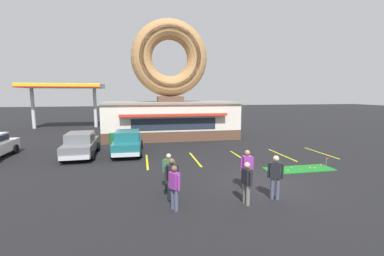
% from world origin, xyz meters
% --- Properties ---
extents(ground_plane, '(160.00, 160.00, 0.00)m').
position_xyz_m(ground_plane, '(0.00, 0.00, 0.00)').
color(ground_plane, black).
extents(donut_shop_building, '(12.30, 6.75, 10.96)m').
position_xyz_m(donut_shop_building, '(-2.65, 13.94, 3.74)').
color(donut_shop_building, brown).
rests_on(donut_shop_building, ground).
extents(putting_mat, '(3.80, 1.27, 0.03)m').
position_xyz_m(putting_mat, '(3.03, 1.75, 0.01)').
color(putting_mat, '#197523').
rests_on(putting_mat, ground).
extents(mini_donut_near_left, '(0.13, 0.13, 0.04)m').
position_xyz_m(mini_donut_near_left, '(2.24, 1.55, 0.05)').
color(mini_donut_near_left, '#D17F47').
rests_on(mini_donut_near_left, putting_mat).
extents(mini_donut_near_right, '(0.13, 0.13, 0.04)m').
position_xyz_m(mini_donut_near_right, '(1.47, 1.37, 0.05)').
color(mini_donut_near_right, brown).
rests_on(mini_donut_near_right, putting_mat).
extents(mini_donut_mid_left, '(0.13, 0.13, 0.04)m').
position_xyz_m(mini_donut_mid_left, '(2.21, 2.05, 0.05)').
color(mini_donut_mid_left, '#E5C666').
rests_on(mini_donut_mid_left, putting_mat).
extents(mini_donut_mid_centre, '(0.13, 0.13, 0.04)m').
position_xyz_m(mini_donut_mid_centre, '(1.74, 2.01, 0.05)').
color(mini_donut_mid_centre, '#A5724C').
rests_on(mini_donut_mid_centre, putting_mat).
extents(mini_donut_mid_right, '(0.13, 0.13, 0.04)m').
position_xyz_m(mini_donut_mid_right, '(3.93, 1.66, 0.05)').
color(mini_donut_mid_right, '#D17F47').
rests_on(mini_donut_mid_right, putting_mat).
extents(mini_donut_far_left, '(0.13, 0.13, 0.04)m').
position_xyz_m(mini_donut_far_left, '(2.88, 1.51, 0.05)').
color(mini_donut_far_left, brown).
rests_on(mini_donut_far_left, putting_mat).
extents(mini_donut_far_centre, '(0.13, 0.13, 0.04)m').
position_xyz_m(mini_donut_far_centre, '(3.08, 2.15, 0.05)').
color(mini_donut_far_centre, brown).
rests_on(mini_donut_far_centre, putting_mat).
extents(mini_donut_far_right, '(0.13, 0.13, 0.04)m').
position_xyz_m(mini_donut_far_right, '(4.68, 2.14, 0.05)').
color(mini_donut_far_right, '#D8667F').
rests_on(mini_donut_far_right, putting_mat).
extents(mini_donut_extra, '(0.13, 0.13, 0.04)m').
position_xyz_m(mini_donut_extra, '(3.73, 1.80, 0.05)').
color(mini_donut_extra, '#D8667F').
rests_on(mini_donut_extra, putting_mat).
extents(golf_ball, '(0.04, 0.04, 0.04)m').
position_xyz_m(golf_ball, '(2.78, 2.06, 0.05)').
color(golf_ball, white).
rests_on(golf_ball, putting_mat).
extents(putting_flag_pin, '(0.13, 0.01, 0.55)m').
position_xyz_m(putting_flag_pin, '(4.72, 1.72, 0.44)').
color(putting_flag_pin, silver).
rests_on(putting_flag_pin, putting_mat).
extents(car_grey, '(2.11, 4.62, 1.60)m').
position_xyz_m(car_grey, '(-9.35, 7.21, 0.87)').
color(car_grey, slate).
rests_on(car_grey, ground).
extents(car_teal, '(2.04, 4.59, 1.60)m').
position_xyz_m(car_teal, '(-6.35, 7.42, 0.87)').
color(car_teal, '#196066').
rests_on(car_teal, ground).
extents(pedestrian_blue_sweater_man, '(0.57, 0.34, 1.65)m').
position_xyz_m(pedestrian_blue_sweater_man, '(-4.28, -0.92, 0.91)').
color(pedestrian_blue_sweater_man, '#474C66').
rests_on(pedestrian_blue_sweater_man, ground).
extents(pedestrian_hooded_kid, '(0.40, 0.53, 1.62)m').
position_xyz_m(pedestrian_hooded_kid, '(-4.30, -1.84, 0.89)').
color(pedestrian_hooded_kid, '#474C66').
rests_on(pedestrian_hooded_kid, ground).
extents(pedestrian_leather_jacket_man, '(0.31, 0.59, 1.62)m').
position_xyz_m(pedestrian_leather_jacket_man, '(-1.61, -1.91, 0.89)').
color(pedestrian_leather_jacket_man, slate).
rests_on(pedestrian_leather_jacket_man, ground).
extents(pedestrian_clipboard_woman, '(0.60, 0.25, 1.73)m').
position_xyz_m(pedestrian_clipboard_woman, '(-0.98, -0.45, 0.96)').
color(pedestrian_clipboard_woman, '#474C66').
rests_on(pedestrian_clipboard_woman, ground).
extents(pedestrian_beanie_man, '(0.53, 0.40, 1.61)m').
position_xyz_m(pedestrian_beanie_man, '(-4.29, 0.06, 0.89)').
color(pedestrian_beanie_man, '#232328').
rests_on(pedestrian_beanie_man, ground).
extents(pedestrian_crossing_woman, '(0.52, 0.40, 1.75)m').
position_xyz_m(pedestrian_crossing_woman, '(-0.33, -1.69, 0.98)').
color(pedestrian_crossing_woman, '#474C66').
rests_on(pedestrian_crossing_woman, ground).
extents(trash_bin, '(0.57, 0.57, 0.97)m').
position_xyz_m(trash_bin, '(-7.70, 10.71, 0.50)').
color(trash_bin, '#1E662D').
rests_on(trash_bin, ground).
extents(gas_station_canopy, '(9.00, 4.46, 5.30)m').
position_xyz_m(gas_station_canopy, '(-14.47, 22.94, 4.86)').
color(gas_station_canopy, silver).
rests_on(gas_station_canopy, ground).
extents(parking_stripe_far_left, '(0.12, 3.60, 0.01)m').
position_xyz_m(parking_stripe_far_left, '(-5.11, 5.00, 0.00)').
color(parking_stripe_far_left, yellow).
rests_on(parking_stripe_far_left, ground).
extents(parking_stripe_left, '(0.12, 3.60, 0.01)m').
position_xyz_m(parking_stripe_left, '(-2.11, 5.00, 0.00)').
color(parking_stripe_left, yellow).
rests_on(parking_stripe_left, ground).
extents(parking_stripe_mid_left, '(0.12, 3.60, 0.01)m').
position_xyz_m(parking_stripe_mid_left, '(0.89, 5.00, 0.00)').
color(parking_stripe_mid_left, yellow).
rests_on(parking_stripe_mid_left, ground).
extents(parking_stripe_centre, '(0.12, 3.60, 0.01)m').
position_xyz_m(parking_stripe_centre, '(3.89, 5.00, 0.00)').
color(parking_stripe_centre, yellow).
rests_on(parking_stripe_centre, ground).
extents(parking_stripe_mid_right, '(0.12, 3.60, 0.01)m').
position_xyz_m(parking_stripe_mid_right, '(6.89, 5.00, 0.00)').
color(parking_stripe_mid_right, yellow).
rests_on(parking_stripe_mid_right, ground).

